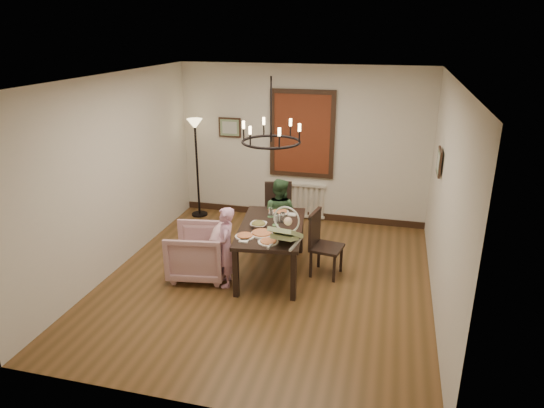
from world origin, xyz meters
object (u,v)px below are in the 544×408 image
at_px(armchair, 198,252).
at_px(drinking_glass, 276,218).
at_px(chair_far, 279,214).
at_px(chair_right, 327,244).
at_px(elderly_woman, 226,253).
at_px(floor_lamp, 197,170).
at_px(baby_bouncer, 286,231).
at_px(seated_man, 279,221).
at_px(dining_table, 271,232).

bearing_deg(armchair, drinking_glass, 104.77).
xyz_separation_m(chair_far, chair_right, (0.92, -0.90, -0.02)).
height_order(elderly_woman, floor_lamp, floor_lamp).
distance_m(chair_right, baby_bouncer, 0.90).
relative_size(chair_far, drinking_glass, 6.46).
bearing_deg(chair_far, chair_right, -61.12).
bearing_deg(baby_bouncer, floor_lamp, 141.06).
relative_size(chair_right, drinking_glass, 6.15).
distance_m(armchair, drinking_glass, 1.21).
distance_m(chair_right, elderly_woman, 1.44).
height_order(chair_right, seated_man, seated_man).
relative_size(chair_right, seated_man, 0.97).
bearing_deg(baby_bouncer, drinking_glass, 122.72).
distance_m(chair_far, chair_right, 1.29).
distance_m(seated_man, baby_bouncer, 1.41).
xyz_separation_m(drinking_glass, floor_lamp, (-1.94, 1.79, 0.09)).
distance_m(baby_bouncer, floor_lamp, 3.28).
bearing_deg(chair_far, elderly_woman, -120.52).
height_order(dining_table, floor_lamp, floor_lamp).
xyz_separation_m(armchair, floor_lamp, (-0.91, 2.24, 0.53)).
bearing_deg(seated_man, chair_far, -67.91).
xyz_separation_m(dining_table, elderly_woman, (-0.52, -0.49, -0.18)).
height_order(chair_right, elderly_woman, chair_right).
bearing_deg(chair_right, drinking_glass, 102.11).
height_order(chair_right, floor_lamp, floor_lamp).
height_order(chair_far, drinking_glass, chair_far).
relative_size(dining_table, drinking_glass, 10.67).
bearing_deg(dining_table, baby_bouncer, -64.93).
height_order(seated_man, drinking_glass, seated_man).
relative_size(dining_table, chair_right, 1.73).
xyz_separation_m(chair_far, baby_bouncer, (0.46, -1.56, 0.40)).
height_order(dining_table, elderly_woman, elderly_woman).
distance_m(dining_table, elderly_woman, 0.73).
distance_m(seated_man, drinking_glass, 0.75).
distance_m(chair_right, floor_lamp, 3.24).
xyz_separation_m(chair_right, seated_man, (-0.86, 0.64, 0.02)).
xyz_separation_m(elderly_woman, baby_bouncer, (0.84, -0.02, 0.43)).
relative_size(dining_table, armchair, 2.05).
height_order(seated_man, floor_lamp, floor_lamp).
distance_m(dining_table, drinking_glass, 0.20).
height_order(dining_table, drinking_glass, drinking_glass).
relative_size(chair_far, armchair, 1.24).
bearing_deg(dining_table, armchair, -168.50).
bearing_deg(chair_right, dining_table, 110.23).
xyz_separation_m(armchair, elderly_woman, (0.47, -0.15, 0.10)).
bearing_deg(elderly_woman, seated_man, 144.50).
bearing_deg(seated_man, elderly_woman, 78.88).
bearing_deg(drinking_glass, chair_right, 2.22).
xyz_separation_m(armchair, seated_man, (0.91, 1.12, 0.13)).
bearing_deg(dining_table, seated_man, 87.97).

